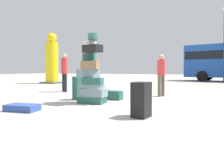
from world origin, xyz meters
TOP-DOWN VIEW (x-y plane):
  - ground_plane at (0.00, 0.00)m, footprint 80.00×80.00m
  - suitcase_tower at (-0.42, -0.27)m, footprint 0.89×0.64m
  - suitcase_navy_behind_tower at (-1.35, -2.00)m, footprint 0.83×0.55m
  - suitcase_teal_upright_blue at (-1.21, 0.17)m, footprint 0.24×0.36m
  - suitcase_black_foreground_far at (1.46, -1.41)m, footprint 0.37×0.43m
  - suitcase_teal_foreground_near at (-0.16, 0.69)m, footprint 0.63×0.36m
  - person_bearded_onlooker at (-3.16, 1.98)m, footprint 0.32×0.30m
  - person_tourist_with_camera at (1.14, 2.19)m, footprint 0.30×0.32m
  - yellow_dummy_statue at (-7.70, 6.38)m, footprint 1.26×1.26m
  - lamp_post at (3.87, 12.71)m, footprint 0.36×0.36m

SIDE VIEW (x-z plane):
  - ground_plane at x=0.00m, z-range 0.00..0.00m
  - suitcase_navy_behind_tower at x=-1.35m, z-range 0.00..0.16m
  - suitcase_teal_foreground_near at x=-0.16m, z-range 0.00..0.29m
  - suitcase_black_foreground_far at x=1.46m, z-range 0.00..0.74m
  - suitcase_teal_upright_blue at x=-1.21m, z-range 0.00..0.77m
  - suitcase_tower at x=-0.42m, z-range -0.27..1.80m
  - person_tourist_with_camera at x=1.14m, z-range 0.15..1.73m
  - person_bearded_onlooker at x=-3.16m, z-range 0.16..1.89m
  - yellow_dummy_statue at x=-7.70m, z-range -0.21..3.49m
  - lamp_post at x=3.87m, z-range 0.92..6.83m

